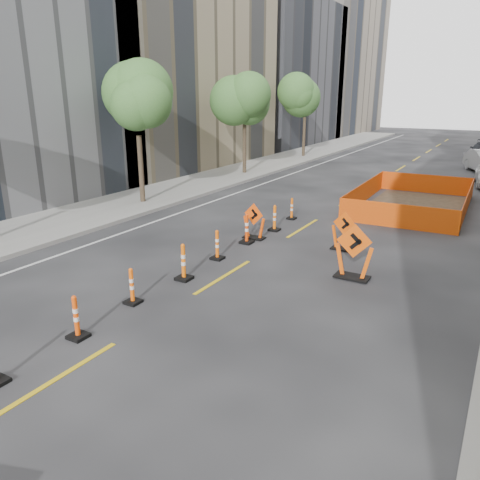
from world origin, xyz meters
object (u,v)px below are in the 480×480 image
Objects in this scene: channelizer_7 at (275,218)px; chevron_sign_right at (354,252)px; channelizer_8 at (292,209)px; channelizer_2 at (76,317)px; chevron_sign_left at (254,221)px; channelizer_5 at (217,245)px; channelizer_6 at (247,229)px; channelizer_3 at (132,286)px; chevron_sign_center at (344,231)px; channelizer_4 at (183,262)px.

chevron_sign_right is (4.17, -3.34, 0.32)m from channelizer_7.
chevron_sign_right is at bearing -50.88° from channelizer_8.
chevron_sign_left reaches higher than channelizer_2.
channelizer_5 is 0.90× the size of channelizer_6.
channelizer_7 is at bearing 88.42° from channelizer_3.
channelizer_7 is at bearing 87.86° from channelizer_5.
channelizer_2 is 5.88m from channelizer_5.
chevron_sign_center is at bearing 64.29° from channelizer_3.
chevron_sign_left is (-0.04, 0.63, 0.12)m from channelizer_6.
channelizer_4 is at bearing -88.37° from channelizer_6.
channelizer_4 is 5.88m from channelizer_7.
channelizer_5 is at bearing -129.86° from chevron_sign_center.
channelizer_8 is at bearing 97.01° from chevron_sign_left.
channelizer_2 is at bearing -89.46° from channelizer_8.
channelizer_8 is (0.07, 9.81, -0.02)m from channelizer_3.
channelizer_5 is 3.92m from channelizer_7.
channelizer_7 is at bearing 89.82° from channelizer_2.
channelizer_2 is 3.92m from channelizer_4.
channelizer_8 is at bearing 89.56° from channelizer_3.
channelizer_2 is 9.81m from channelizer_7.
channelizer_4 is 1.96m from channelizer_5.
chevron_sign_left is at bearing 89.79° from channelizer_3.
chevron_sign_center is (3.25, -2.90, 0.22)m from channelizer_8.
channelizer_7 reaches higher than channelizer_8.
channelizer_7 is (0.22, 7.84, 0.03)m from channelizer_3.
chevron_sign_center reaches higher than channelizer_4.
chevron_sign_center is (3.15, 4.95, 0.13)m from channelizer_4.
channelizer_6 is (-0.11, 3.92, 0.00)m from channelizer_4.
channelizer_6 is 4.54m from chevron_sign_right.
channelizer_8 is at bearing 94.13° from channelizer_7.
channelizer_3 reaches higher than channelizer_8.
channelizer_3 is at bearing 95.41° from channelizer_2.
channelizer_3 is (-0.19, 1.96, -0.03)m from channelizer_2.
channelizer_5 is at bearing 91.13° from channelizer_2.
channelizer_3 is at bearing -91.01° from channelizer_5.
channelizer_2 is 1.97m from channelizer_3.
chevron_sign_right reaches higher than channelizer_8.
channelizer_7 is 0.77× the size of chevron_sign_left.
channelizer_7 reaches higher than channelizer_2.
channelizer_3 is at bearing -90.44° from channelizer_8.
chevron_sign_center is at bearing 101.32° from chevron_sign_right.
channelizer_4 reaches higher than channelizer_5.
channelizer_5 is at bearing -81.10° from chevron_sign_left.
chevron_sign_right is (4.32, 0.58, 0.34)m from channelizer_5.
channelizer_5 is 4.37m from chevron_sign_right.
channelizer_4 is 4.56m from chevron_sign_left.
chevron_sign_left is at bearing 93.84° from channelizer_6.
channelizer_6 is at bearing -78.27° from chevron_sign_left.
chevron_sign_right is (1.06, -2.40, 0.15)m from chevron_sign_center.
chevron_sign_left is at bearing 91.09° from channelizer_2.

